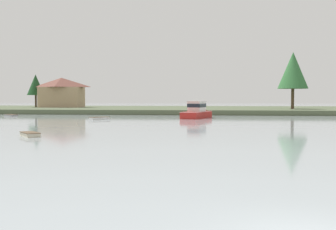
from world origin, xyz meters
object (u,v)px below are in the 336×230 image
dinghy_grey (11,115)px  dinghy_white (99,119)px  cruiser_red (198,114)px  dinghy_cream (30,135)px

dinghy_grey → dinghy_white: (21.89, -10.30, 0.02)m
cruiser_red → dinghy_grey: 38.97m
dinghy_cream → cruiser_red: cruiser_red is taller
dinghy_cream → dinghy_white: dinghy_white is taller
dinghy_grey → dinghy_white: size_ratio=0.95×
dinghy_grey → dinghy_white: 24.19m
dinghy_cream → dinghy_white: size_ratio=0.84×
dinghy_cream → dinghy_white: 30.48m
cruiser_red → dinghy_grey: cruiser_red is taller
dinghy_cream → cruiser_red: (15.02, 38.11, 0.62)m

